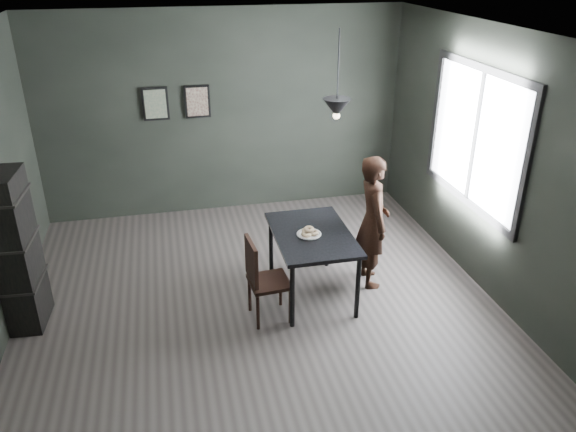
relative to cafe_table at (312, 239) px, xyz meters
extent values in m
plane|color=#3A3432|center=(-0.60, 0.00, -0.67)|extent=(5.00, 5.00, 0.00)
cube|color=black|center=(-0.60, 2.50, 0.73)|extent=(5.00, 0.10, 2.80)
cube|color=silver|center=(-0.60, 0.00, 2.13)|extent=(5.00, 5.00, 0.02)
cube|color=white|center=(1.88, 0.20, 0.93)|extent=(0.02, 1.80, 1.40)
cube|color=black|center=(1.87, 0.20, 0.93)|extent=(0.04, 1.96, 1.56)
cube|color=black|center=(0.00, 0.00, 0.06)|extent=(0.80, 1.20, 0.04)
cylinder|color=black|center=(-0.34, -0.54, -0.32)|extent=(0.05, 0.05, 0.71)
cylinder|color=black|center=(0.34, -0.54, -0.32)|extent=(0.05, 0.05, 0.71)
cylinder|color=black|center=(-0.34, 0.54, -0.32)|extent=(0.05, 0.05, 0.71)
cylinder|color=black|center=(0.34, 0.54, -0.32)|extent=(0.05, 0.05, 0.71)
cylinder|color=white|center=(-0.05, -0.04, 0.08)|extent=(0.23, 0.23, 0.01)
torus|color=beige|center=(0.00, -0.06, 0.11)|extent=(0.11, 0.11, 0.04)
torus|color=beige|center=(-0.05, 0.00, 0.11)|extent=(0.11, 0.11, 0.04)
torus|color=beige|center=(-0.08, -0.07, 0.11)|extent=(0.11, 0.11, 0.04)
torus|color=beige|center=(-0.05, -0.04, 0.15)|extent=(0.11, 0.12, 0.06)
imported|color=black|center=(0.71, 0.10, 0.08)|extent=(0.41, 0.58, 1.51)
cube|color=black|center=(-0.53, -0.33, -0.25)|extent=(0.42, 0.42, 0.04)
cube|color=black|center=(-0.71, -0.35, 0.02)|extent=(0.07, 0.39, 0.43)
cylinder|color=black|center=(-0.68, -0.51, -0.48)|extent=(0.03, 0.03, 0.38)
cylinder|color=black|center=(-0.35, -0.48, -0.48)|extent=(0.03, 0.03, 0.38)
cylinder|color=black|center=(-0.71, -0.18, -0.48)|extent=(0.03, 0.03, 0.38)
cylinder|color=black|center=(-0.38, -0.15, -0.48)|extent=(0.03, 0.03, 0.38)
cube|color=black|center=(-2.92, 0.13, 0.14)|extent=(0.34, 0.56, 1.62)
cylinder|color=black|center=(0.25, 0.10, 1.75)|extent=(0.01, 0.01, 0.75)
cone|color=black|center=(0.25, 0.10, 1.38)|extent=(0.28, 0.28, 0.18)
sphere|color=#FFE0B2|center=(0.25, 0.10, 1.30)|extent=(0.07, 0.07, 0.07)
cube|color=black|center=(-1.50, 2.47, 0.93)|extent=(0.34, 0.03, 0.44)
cube|color=#456050|center=(-1.50, 2.45, 0.93)|extent=(0.28, 0.01, 0.38)
cube|color=black|center=(-0.95, 2.47, 0.93)|extent=(0.34, 0.03, 0.44)
cube|color=brown|center=(-0.95, 2.45, 0.93)|extent=(0.28, 0.01, 0.38)
camera|label=1|loc=(-1.41, -5.07, 2.79)|focal=35.00mm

